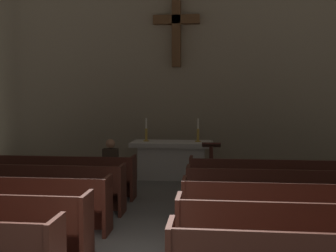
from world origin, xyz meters
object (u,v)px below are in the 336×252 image
Objects in this scene: pew_right_row_2 at (323,236)px; lectern at (211,167)px; pew_left_row_5 at (51,176)px; lone_worshipper at (111,167)px; pew_left_row_4 at (29,187)px; pew_right_row_3 at (303,211)px; candlestick_right at (198,134)px; candlestick_left at (146,134)px; pew_right_row_4 at (289,194)px; pew_right_row_5 at (279,181)px; altar at (172,159)px.

lectern is (-1.42, 4.45, 0.07)m from pew_right_row_2.
lone_worshipper is (1.36, 0.04, 0.22)m from pew_left_row_5.
pew_left_row_4 is 1.12m from pew_left_row_5.
candlestick_right reaches higher than pew_right_row_3.
pew_right_row_3 is at bearing -55.04° from candlestick_left.
lone_worshipper is (-3.58, 1.16, 0.22)m from pew_right_row_4.
lectern is at bearing 17.30° from pew_left_row_5.
pew_right_row_2 is 1.00× the size of pew_right_row_3.
pew_left_row_5 is at bearing 180.00° from pew_right_row_5.
pew_right_row_2 is 4.94m from lone_worshipper.
lone_worshipper reaches higher than pew_right_row_5.
pew_left_row_4 is at bearing -125.87° from altar.
candlestick_right is (0.70, -0.00, 0.67)m from altar.
candlestick_left is (1.77, 3.42, 0.73)m from pew_left_row_4.
pew_right_row_2 is 5.97m from candlestick_right.
lone_worshipper is at bearing 179.38° from pew_right_row_5.
pew_right_row_2 and pew_right_row_4 have the same top height.
candlestick_right is (3.17, 3.42, 0.73)m from pew_left_row_4.
pew_right_row_4 is at bearing -12.75° from pew_left_row_5.
candlestick_right is at bearing -0.00° from altar.
pew_left_row_5 is 3.38m from altar.
pew_left_row_4 is 1.80m from lone_worshipper.
candlestick_left is (-3.17, 2.30, 0.73)m from pew_right_row_5.
lone_worshipper is at bearing -116.19° from altar.
altar is at bearing 180.00° from candlestick_right.
lone_worshipper is (-0.41, -2.26, -0.52)m from candlestick_left.
altar is (-2.47, 4.54, 0.06)m from pew_right_row_3.
pew_right_row_5 is at bearing 12.75° from pew_left_row_4.
candlestick_left is 1.00× the size of candlestick_right.
pew_right_row_4 is 3.77m from lone_worshipper.
pew_left_row_4 and pew_right_row_2 have the same top height.
altar reaches higher than pew_right_row_5.
candlestick_left reaches higher than altar.
candlestick_left reaches higher than pew_right_row_2.
lone_worshipper is at bearing -153.94° from lectern.
pew_left_row_5 is 1.00× the size of pew_right_row_4.
pew_right_row_4 is at bearing -57.43° from lectern.
pew_right_row_3 and pew_right_row_5 have the same top height.
pew_left_row_5 is 2.99m from candlestick_left.
pew_right_row_3 is at bearing -61.42° from altar.
candlestick_right is 2.94m from lone_worshipper.
pew_right_row_3 and pew_right_row_4 have the same top height.
pew_left_row_5 and pew_right_row_5 have the same top height.
pew_left_row_5 is at bearing 145.82° from pew_right_row_2.
pew_left_row_5 is 5.97m from pew_right_row_2.
candlestick_left is at bearing -180.00° from altar.
lone_worshipper is at bearing 136.54° from pew_right_row_2.
lectern is 0.87× the size of lone_worshipper.
pew_right_row_3 is at bearing -67.00° from lectern.
pew_right_row_5 is (4.94, 1.12, 0.00)m from pew_left_row_4.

